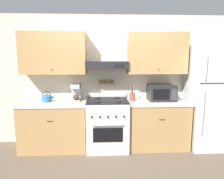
{
  "coord_description": "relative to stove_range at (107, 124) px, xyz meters",
  "views": [
    {
      "loc": [
        -0.1,
        -3.35,
        1.73
      ],
      "look_at": [
        0.09,
        0.28,
        1.14
      ],
      "focal_mm": 32.0,
      "sensor_mm": 36.0,
      "label": 1
    }
  ],
  "objects": [
    {
      "name": "microwave",
      "position": [
        1.07,
        0.15,
        0.57
      ],
      "size": [
        0.5,
        0.4,
        0.3
      ],
      "color": "#232326",
      "rests_on": "counter_right"
    },
    {
      "name": "ground_plane",
      "position": [
        0.0,
        -0.31,
        -0.47
      ],
      "size": [
        16.0,
        16.0,
        0.0
      ],
      "primitive_type": "plane",
      "color": "brown"
    },
    {
      "name": "coffee_maker",
      "position": [
        -0.6,
        0.16,
        0.58
      ],
      "size": [
        0.17,
        0.22,
        0.33
      ],
      "color": "#ADAFB5",
      "rests_on": "counter_left"
    },
    {
      "name": "refrigerator",
      "position": [
        1.96,
        -0.01,
        0.48
      ],
      "size": [
        0.77,
        0.73,
        1.9
      ],
      "color": "white",
      "rests_on": "ground_plane"
    },
    {
      "name": "counter_right",
      "position": [
        0.96,
        0.03,
        -0.02
      ],
      "size": [
        1.15,
        0.67,
        0.89
      ],
      "color": "tan",
      "rests_on": "ground_plane"
    },
    {
      "name": "wall_back",
      "position": [
        -0.02,
        0.32,
        1.0
      ],
      "size": [
        5.2,
        0.46,
        2.55
      ],
      "color": "beige",
      "rests_on": "ground_plane"
    },
    {
      "name": "tea_kettle",
      "position": [
        -1.15,
        0.13,
        0.49
      ],
      "size": [
        0.24,
        0.19,
        0.2
      ],
      "color": "teal",
      "rests_on": "counter_left"
    },
    {
      "name": "counter_left",
      "position": [
        -1.0,
        0.03,
        -0.02
      ],
      "size": [
        1.23,
        0.67,
        0.89
      ],
      "color": "tan",
      "rests_on": "ground_plane"
    },
    {
      "name": "stove_range",
      "position": [
        0.0,
        0.0,
        0.0
      ],
      "size": [
        0.77,
        0.73,
        1.01
      ],
      "color": "white",
      "rests_on": "ground_plane"
    },
    {
      "name": "utensil_crock",
      "position": [
        0.49,
        0.13,
        0.5
      ],
      "size": [
        0.11,
        0.11,
        0.3
      ],
      "color": "#B24C42",
      "rests_on": "counter_right"
    }
  ]
}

